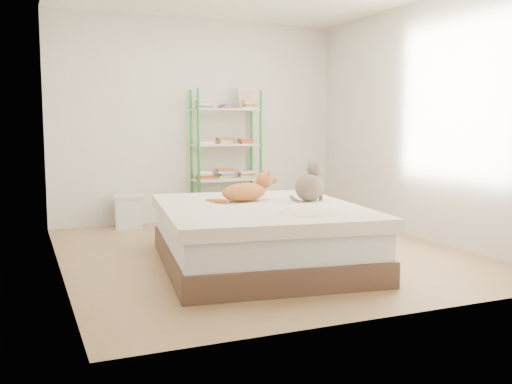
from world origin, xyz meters
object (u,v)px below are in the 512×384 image
cardboard_box (277,218)px  white_bin (129,211)px  bed (259,235)px  shelf_unit (227,156)px  grey_cat (310,182)px  orange_cat (244,190)px

cardboard_box → white_bin: cardboard_box is taller
bed → shelf_unit: bearing=84.7°
grey_cat → bed: bearing=74.3°
shelf_unit → orange_cat: bearing=-105.5°
orange_cat → shelf_unit: shelf_unit is taller
bed → cardboard_box: size_ratio=3.38×
bed → grey_cat: (0.53, 0.04, 0.45)m
bed → orange_cat: size_ratio=4.29×
bed → grey_cat: size_ratio=6.31×
shelf_unit → cardboard_box: shelf_unit is taller
orange_cat → cardboard_box: (0.78, 0.95, -0.45)m
bed → shelf_unit: 2.47m
grey_cat → orange_cat: bearing=47.8°
shelf_unit → cardboard_box: (0.21, -1.12, -0.66)m
grey_cat → cardboard_box: 1.31m
orange_cat → white_bin: 2.20m
cardboard_box → bed: bearing=-100.6°
bed → cardboard_box: bed is taller
grey_cat → white_bin: grey_cat is taller
bed → white_bin: 2.43m
bed → cardboard_box: bearing=66.2°
bed → white_bin: size_ratio=5.76×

